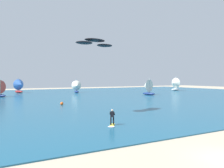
{
  "coord_description": "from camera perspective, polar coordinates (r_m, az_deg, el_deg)",
  "views": [
    {
      "loc": [
        -13.26,
        -8.92,
        5.03
      ],
      "look_at": [
        -0.46,
        14.27,
        4.36
      ],
      "focal_mm": 37.3,
      "sensor_mm": 36.0,
      "label": 1
    }
  ],
  "objects": [
    {
      "name": "kitesurfer",
      "position": [
        24.41,
        -0.0,
        -8.75
      ],
      "size": [
        1.57,
        1.93,
        1.67
      ],
      "color": "yellow",
      "rests_on": "ocean"
    },
    {
      "name": "sailboat_center_horizon",
      "position": [
        94.9,
        15.07,
        -0.03
      ],
      "size": [
        4.93,
        4.27,
        5.59
      ],
      "color": "white",
      "rests_on": "ocean"
    },
    {
      "name": "sailboat_leading",
      "position": [
        78.84,
        -8.63,
        -0.61
      ],
      "size": [
        3.5,
        4.06,
        4.62
      ],
      "color": "navy",
      "rests_on": "ocean"
    },
    {
      "name": "sailboat_mid_right",
      "position": [
        83.47,
        -21.7,
        -0.41
      ],
      "size": [
        4.1,
        4.59,
        5.17
      ],
      "color": "maroon",
      "rests_on": "ocean"
    },
    {
      "name": "marker_buoy",
      "position": [
        43.54,
        -12.21,
        -4.7
      ],
      "size": [
        0.58,
        0.58,
        0.58
      ],
      "primitive_type": "sphere",
      "color": "#E55919",
      "rests_on": "ocean"
    },
    {
      "name": "ocean",
      "position": [
        60.89,
        -16.23,
        -3.3
      ],
      "size": [
        160.0,
        90.0,
        0.1
      ],
      "primitive_type": "cube",
      "color": "navy",
      "rests_on": "ground"
    },
    {
      "name": "kite",
      "position": [
        32.67,
        -4.23,
        10.11
      ],
      "size": [
        6.45,
        3.6,
        0.93
      ],
      "color": "black"
    },
    {
      "name": "sailboat_outermost",
      "position": [
        69.07,
        8.59,
        -0.74
      ],
      "size": [
        3.94,
        4.48,
        5.04
      ],
      "color": "navy",
      "rests_on": "ocean"
    }
  ]
}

